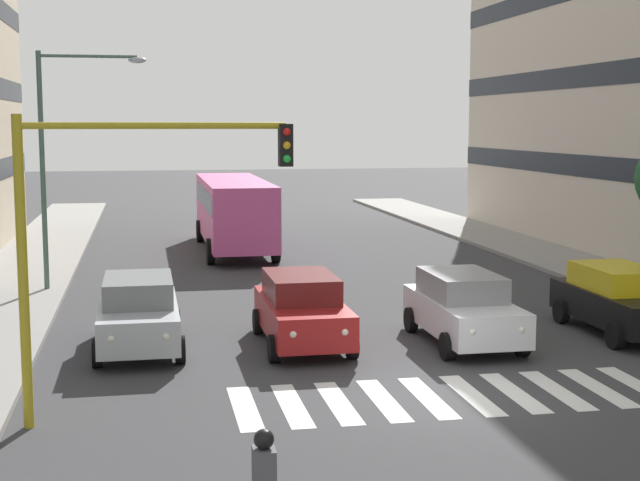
% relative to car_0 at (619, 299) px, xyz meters
% --- Properties ---
extents(ground_plane, '(180.00, 180.00, 0.00)m').
position_rel_car_0_xyz_m(ground_plane, '(6.01, 4.41, -0.89)').
color(ground_plane, '#38383A').
extents(crosswalk_markings, '(8.55, 2.80, 0.01)m').
position_rel_car_0_xyz_m(crosswalk_markings, '(6.01, 4.41, -0.88)').
color(crosswalk_markings, silver).
rests_on(crosswalk_markings, ground_plane).
extents(car_0, '(2.02, 4.44, 1.72)m').
position_rel_car_0_xyz_m(car_0, '(0.00, 0.00, 0.00)').
color(car_0, black).
rests_on(car_0, ground_plane).
extents(car_1, '(2.02, 4.44, 1.72)m').
position_rel_car_0_xyz_m(car_1, '(4.26, 0.24, 0.00)').
color(car_1, silver).
rests_on(car_1, ground_plane).
extents(car_2, '(2.02, 4.44, 1.72)m').
position_rel_car_0_xyz_m(car_2, '(8.16, -0.29, 0.00)').
color(car_2, maroon).
rests_on(car_2, ground_plane).
extents(car_3, '(2.02, 4.44, 1.72)m').
position_rel_car_0_xyz_m(car_3, '(12.03, -0.59, 0.00)').
color(car_3, '#B2B7BC').
rests_on(car_3, ground_plane).
extents(bus_behind_traffic, '(2.78, 10.50, 3.00)m').
position_rel_car_0_xyz_m(bus_behind_traffic, '(8.16, -17.27, 0.97)').
color(bus_behind_traffic, '#DB5193').
rests_on(bus_behind_traffic, ground_plane).
extents(traffic_light_gantry, '(4.82, 0.36, 5.50)m').
position_rel_car_0_xyz_m(traffic_light_gantry, '(12.53, 4.80, 2.85)').
color(traffic_light_gantry, '#AD991E').
rests_on(traffic_light_gantry, ground_plane).
extents(street_lamp_right, '(3.34, 0.28, 7.40)m').
position_rel_car_0_xyz_m(street_lamp_right, '(14.38, -8.59, 3.82)').
color(street_lamp_right, '#4C6B56').
rests_on(street_lamp_right, sidewalk_right).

